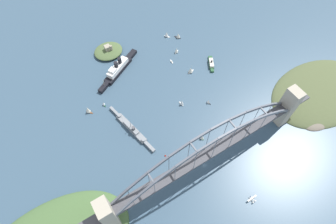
{
  "coord_description": "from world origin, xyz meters",
  "views": [
    {
      "loc": [
        -94.1,
        -73.27,
        289.02
      ],
      "look_at": [
        0.0,
        79.06,
        8.0
      ],
      "focal_mm": 28.4,
      "sensor_mm": 36.0,
      "label": 1
    }
  ],
  "objects": [
    {
      "name": "seaplane_taxiing_near_bridge",
      "position": [
        20.53,
        -57.89,
        1.77
      ],
      "size": [
        11.81,
        7.17,
        4.57
      ],
      "color": "#B7B7B2",
      "rests_on": "ground"
    },
    {
      "name": "small_boat_7",
      "position": [
        53.04,
        154.67,
        0.71
      ],
      "size": [
        2.2,
        8.21,
        1.98
      ],
      "color": "silver",
      "rests_on": "ground"
    },
    {
      "name": "small_boat_9",
      "position": [
        75.04,
        204.76,
        4.51
      ],
      "size": [
        7.7,
        9.34,
        9.82
      ],
      "color": "silver",
      "rests_on": "ground"
    },
    {
      "name": "small_boat_0",
      "position": [
        65.27,
        123.78,
        5.0
      ],
      "size": [
        10.52,
        6.91,
        10.87
      ],
      "color": "silver",
      "rests_on": "ground"
    },
    {
      "name": "small_boat_6",
      "position": [
        69.09,
        167.1,
        4.63
      ],
      "size": [
        8.16,
        6.47,
        9.94
      ],
      "color": "silver",
      "rests_on": "ground"
    },
    {
      "name": "ground_plane",
      "position": [
        0.0,
        0.0,
        0.0
      ],
      "size": [
        1400.0,
        1400.0,
        0.0
      ],
      "primitive_type": "plane",
      "color": "#385166"
    },
    {
      "name": "small_boat_8",
      "position": [
        55.17,
        67.68,
        3.57
      ],
      "size": [
        4.56,
        6.44,
        7.6
      ],
      "color": "black",
      "rests_on": "ground"
    },
    {
      "name": "channel_marker_buoy",
      "position": [
        -31.95,
        33.35,
        1.12
      ],
      "size": [
        2.2,
        2.2,
        2.75
      ],
      "color": "red",
      "rests_on": "ground"
    },
    {
      "name": "small_boat_4",
      "position": [
        17.44,
        29.49,
        4.01
      ],
      "size": [
        5.21,
        8.16,
        8.63
      ],
      "color": "#2D6B3D",
      "rests_on": "ground"
    },
    {
      "name": "fort_island_mid_harbor",
      "position": [
        -17.59,
        220.51,
        3.7
      ],
      "size": [
        42.37,
        38.48,
        14.53
      ],
      "color": "#4C6038",
      "rests_on": "ground"
    },
    {
      "name": "harbor_ferry_steamer",
      "position": [
        99.09,
        120.12,
        2.53
      ],
      "size": [
        19.57,
        28.5,
        8.21
      ],
      "color": "#23512D",
      "rests_on": "ground"
    },
    {
      "name": "small_boat_3",
      "position": [
        24.14,
        83.9,
        4.46
      ],
      "size": [
        4.79,
        8.2,
        9.69
      ],
      "color": "silver",
      "rests_on": "ground"
    },
    {
      "name": "ocean_liner",
      "position": [
        -21.06,
        179.39,
        5.73
      ],
      "size": [
        79.69,
        50.12,
        20.33
      ],
      "color": "black",
      "rests_on": "ground"
    },
    {
      "name": "small_boat_5",
      "position": [
        89.03,
        192.78,
        4.45
      ],
      "size": [
        7.78,
        9.91,
        9.66
      ],
      "color": "black",
      "rests_on": "ground"
    },
    {
      "name": "small_boat_2",
      "position": [
        -84.34,
        137.09,
        5.41
      ],
      "size": [
        7.58,
        9.16,
        11.64
      ],
      "color": "brown",
      "rests_on": "ground"
    },
    {
      "name": "headland_east_shore",
      "position": [
        193.79,
        0.44,
        0.0
      ],
      "size": [
        153.67,
        100.26,
        17.67
      ],
      "color": "#515B38",
      "rests_on": "ground"
    },
    {
      "name": "small_boat_1",
      "position": [
        -63.12,
        136.74,
        3.11
      ],
      "size": [
        3.84,
        6.48,
        6.45
      ],
      "color": "#2D6B3D",
      "rests_on": "ground"
    },
    {
      "name": "naval_cruiser",
      "position": [
        -48.91,
        84.93,
        2.95
      ],
      "size": [
        20.84,
        83.68,
        16.95
      ],
      "color": "gray",
      "rests_on": "ground"
    },
    {
      "name": "harbor_arch_bridge",
      "position": [
        -0.0,
        -0.0,
        33.45
      ],
      "size": [
        288.88,
        17.07,
        77.16
      ],
      "color": "#ADA38E",
      "rests_on": "ground"
    }
  ]
}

